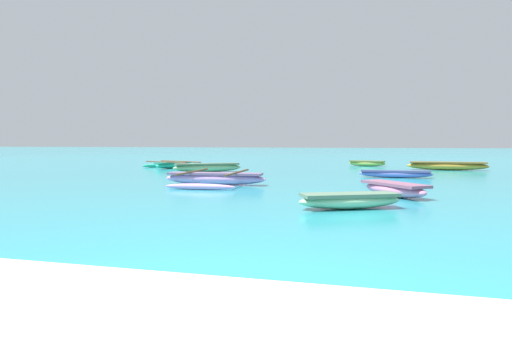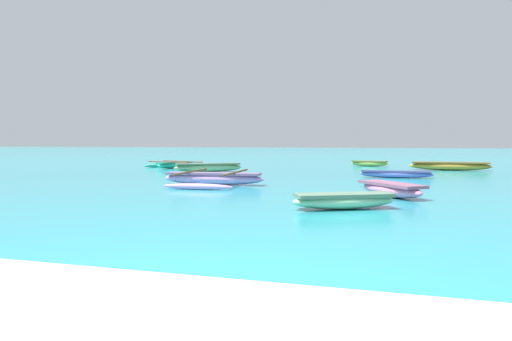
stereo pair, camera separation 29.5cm
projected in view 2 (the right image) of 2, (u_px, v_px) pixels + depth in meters
ground_plane at (165, 326)px, 3.76m from camera, size 240.00×240.00×0.00m
moored_boat_0 at (213, 178)px, 16.10m from camera, size 3.68×3.68×0.49m
moored_boat_1 at (208, 167)px, 23.03m from camera, size 3.24×2.51×0.44m
moored_boat_2 at (344, 200)px, 10.30m from camera, size 2.45×1.68×0.36m
moored_boat_3 at (391, 189)px, 12.62m from camera, size 2.02×2.35×0.39m
moored_boat_4 at (450, 166)px, 24.40m from camera, size 4.17×0.91×0.45m
moored_boat_5 at (396, 174)px, 19.27m from camera, size 3.06×0.63×0.31m
moored_boat_6 at (369, 163)px, 28.48m from camera, size 2.38×1.03×0.35m
moored_boat_7 at (175, 165)px, 26.48m from camera, size 4.02×3.06×0.41m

